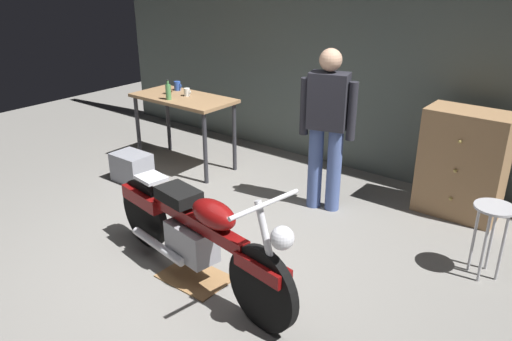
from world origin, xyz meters
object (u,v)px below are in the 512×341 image
(wooden_dresser, at_px, (463,164))
(bottle, at_px, (168,92))
(person_standing, at_px, (327,124))
(shop_stool, at_px, (492,222))
(storage_bin, at_px, (132,167))
(mug_blue_enamel, at_px, (177,86))
(motorcycle, at_px, (196,232))
(mug_brown_stoneware, at_px, (169,90))
(mug_white_ceramic, at_px, (187,92))

(wooden_dresser, relative_size, bottle, 4.56)
(person_standing, relative_size, shop_stool, 2.61)
(person_standing, relative_size, storage_bin, 3.80)
(wooden_dresser, bearing_deg, mug_blue_enamel, -170.33)
(motorcycle, distance_m, mug_brown_stoneware, 2.77)
(motorcycle, height_order, mug_white_ceramic, same)
(motorcycle, bearing_deg, mug_blue_enamel, 147.65)
(shop_stool, xyz_separation_m, wooden_dresser, (-0.54, 1.00, 0.05))
(person_standing, relative_size, mug_white_ceramic, 15.78)
(mug_white_ceramic, bearing_deg, person_standing, -0.34)
(mug_blue_enamel, xyz_separation_m, mug_brown_stoneware, (0.06, -0.20, -0.01))
(wooden_dresser, relative_size, mug_white_ceramic, 10.39)
(storage_bin, distance_m, bottle, 1.00)
(mug_white_ceramic, bearing_deg, storage_bin, -102.27)
(person_standing, xyz_separation_m, mug_blue_enamel, (-2.29, 0.15, 0.03))
(mug_white_ceramic, bearing_deg, motorcycle, -43.85)
(motorcycle, xyz_separation_m, wooden_dresser, (1.27, 2.51, 0.10))
(storage_bin, bearing_deg, wooden_dresser, 24.70)
(bottle, bearing_deg, mug_blue_enamel, 123.19)
(motorcycle, relative_size, mug_blue_enamel, 18.22)
(mug_brown_stoneware, bearing_deg, mug_white_ceramic, 14.89)
(shop_stool, xyz_separation_m, mug_blue_enamel, (-3.99, 0.41, 0.46))
(wooden_dresser, distance_m, storage_bin, 3.66)
(wooden_dresser, xyz_separation_m, mug_white_ceramic, (-3.13, -0.72, 0.40))
(wooden_dresser, distance_m, mug_white_ceramic, 3.24)
(wooden_dresser, distance_m, mug_blue_enamel, 3.51)
(person_standing, relative_size, bottle, 6.93)
(motorcycle, height_order, person_standing, person_standing)
(storage_bin, relative_size, mug_white_ceramic, 4.16)
(motorcycle, height_order, storage_bin, motorcycle)
(shop_stool, xyz_separation_m, bottle, (-3.73, 0.02, 0.50))
(motorcycle, relative_size, mug_white_ceramic, 20.53)
(mug_brown_stoneware, bearing_deg, wooden_dresser, 13.13)
(mug_brown_stoneware, bearing_deg, shop_stool, -3.04)
(mug_brown_stoneware, xyz_separation_m, bottle, (0.20, -0.19, 0.05))
(person_standing, distance_m, shop_stool, 1.77)
(motorcycle, distance_m, storage_bin, 2.28)
(storage_bin, xyz_separation_m, bottle, (0.12, 0.54, 0.83))
(wooden_dresser, xyz_separation_m, mug_brown_stoneware, (-3.39, -0.79, 0.40))
(storage_bin, distance_m, mug_blue_enamel, 1.23)
(person_standing, bearing_deg, motorcycle, 70.61)
(wooden_dresser, bearing_deg, person_standing, -147.59)
(mug_white_ceramic, bearing_deg, mug_blue_enamel, 156.29)
(shop_stool, bearing_deg, person_standing, 171.16)
(storage_bin, height_order, mug_brown_stoneware, mug_brown_stoneware)
(person_standing, height_order, bottle, person_standing)
(wooden_dresser, height_order, mug_brown_stoneware, wooden_dresser)
(mug_brown_stoneware, relative_size, bottle, 0.43)
(person_standing, height_order, wooden_dresser, person_standing)
(person_standing, relative_size, mug_brown_stoneware, 16.11)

